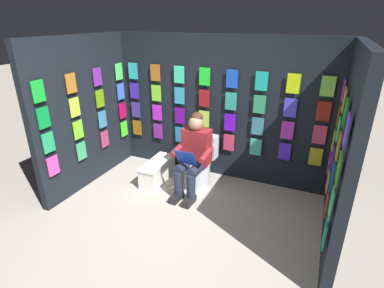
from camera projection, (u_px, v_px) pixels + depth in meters
The scene contains 7 objects.
ground_plane at pixel (158, 247), 3.38m from camera, with size 30.00×30.00×0.00m, color #B2A899.
display_wall_back at pixel (219, 109), 4.61m from camera, with size 3.46×0.14×2.18m.
display_wall_left at pixel (344, 153), 3.11m from camera, with size 0.14×1.91×2.18m.
display_wall_right at pixel (85, 113), 4.41m from camera, with size 0.14×1.91×2.18m.
toilet at pixel (200, 165), 4.53m from camera, with size 0.41×0.56×0.77m.
person_reading at pixel (193, 155), 4.24m from camera, with size 0.54×0.70×1.19m.
comic_longbox_near at pixel (157, 171), 4.71m from camera, with size 0.30×0.74×0.33m.
Camera 1 is at (-1.44, 2.27, 2.38)m, focal length 28.10 mm.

